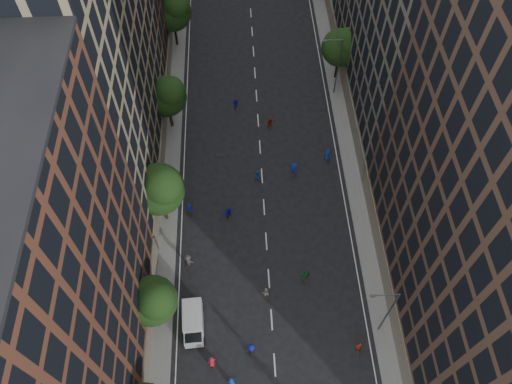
% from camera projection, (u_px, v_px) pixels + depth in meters
% --- Properties ---
extents(ground, '(240.00, 240.00, 0.00)m').
position_uv_depth(ground, '(258.00, 123.00, 65.23)').
color(ground, black).
rests_on(ground, ground).
extents(sidewalk_left, '(4.00, 105.00, 0.15)m').
position_uv_depth(sidewalk_left, '(169.00, 85.00, 69.03)').
color(sidewalk_left, slate).
rests_on(sidewalk_left, ground).
extents(sidewalk_right, '(4.00, 105.00, 0.15)m').
position_uv_depth(sidewalk_right, '(341.00, 79.00, 69.67)').
color(sidewalk_right, slate).
rests_on(sidewalk_right, ground).
extents(bldg_left_a, '(14.00, 22.00, 30.00)m').
position_uv_depth(bldg_left_a, '(18.00, 294.00, 36.11)').
color(bldg_left_a, brown).
rests_on(bldg_left_a, ground).
extents(bldg_left_b, '(14.00, 26.00, 34.00)m').
position_uv_depth(bldg_left_b, '(64.00, 50.00, 47.82)').
color(bldg_left_b, '#8C7A5B').
rests_on(bldg_left_b, ground).
extents(tree_left_1, '(4.80, 4.80, 8.21)m').
position_uv_depth(tree_left_1, '(153.00, 301.00, 45.76)').
color(tree_left_1, black).
rests_on(tree_left_1, ground).
extents(tree_left_2, '(5.60, 5.60, 9.45)m').
position_uv_depth(tree_left_2, '(160.00, 188.00, 51.76)').
color(tree_left_2, black).
rests_on(tree_left_2, ground).
extents(tree_left_3, '(5.00, 5.00, 8.58)m').
position_uv_depth(tree_left_3, '(167.00, 95.00, 60.03)').
color(tree_left_3, black).
rests_on(tree_left_3, ground).
extents(tree_left_4, '(5.40, 5.40, 9.08)m').
position_uv_depth(tree_left_4, '(173.00, 10.00, 68.70)').
color(tree_left_4, black).
rests_on(tree_left_4, ground).
extents(tree_right_a, '(5.00, 5.00, 8.39)m').
position_uv_depth(tree_right_a, '(342.00, 46.00, 65.24)').
color(tree_right_a, black).
rests_on(tree_right_a, ground).
extents(streetlamp_near, '(2.64, 0.22, 9.06)m').
position_uv_depth(streetlamp_near, '(387.00, 311.00, 45.62)').
color(streetlamp_near, '#595B60').
rests_on(streetlamp_near, ground).
extents(streetlamp_far, '(2.64, 0.22, 9.06)m').
position_uv_depth(streetlamp_far, '(337.00, 64.00, 64.01)').
color(streetlamp_far, '#595B60').
rests_on(streetlamp_far, ground).
extents(cargo_van, '(2.26, 4.46, 2.32)m').
position_uv_depth(cargo_van, '(193.00, 322.00, 49.07)').
color(cargo_van, silver).
rests_on(cargo_van, ground).
extents(skater_0, '(0.87, 0.71, 1.55)m').
position_uv_depth(skater_0, '(232.00, 382.00, 46.35)').
color(skater_0, '#1638B3').
rests_on(skater_0, ground).
extents(skater_3, '(1.20, 0.87, 1.67)m').
position_uv_depth(skater_3, '(251.00, 349.00, 47.98)').
color(skater_3, '#11188E').
rests_on(skater_3, ground).
extents(skater_6, '(1.04, 0.88, 1.82)m').
position_uv_depth(skater_6, '(212.00, 362.00, 47.23)').
color(skater_6, '#AB1C33').
rests_on(skater_6, ground).
extents(skater_7, '(0.65, 0.44, 1.74)m').
position_uv_depth(skater_7, '(359.00, 347.00, 48.05)').
color(skater_7, maroon).
rests_on(skater_7, ground).
extents(skater_8, '(0.82, 0.70, 1.50)m').
position_uv_depth(skater_8, '(266.00, 292.00, 51.30)').
color(skater_8, silver).
rests_on(skater_8, ground).
extents(skater_9, '(1.36, 1.06, 1.85)m').
position_uv_depth(skater_9, '(188.00, 261.00, 53.12)').
color(skater_9, '#3D3C41').
rests_on(skater_9, ground).
extents(skater_10, '(1.19, 0.69, 1.90)m').
position_uv_depth(skater_10, '(305.00, 276.00, 52.11)').
color(skater_10, '#1F683C').
rests_on(skater_10, ground).
extents(skater_11, '(1.59, 1.07, 1.64)m').
position_uv_depth(skater_11, '(228.00, 213.00, 56.59)').
color(skater_11, '#2016B7').
rests_on(skater_11, ground).
extents(skater_12, '(0.95, 0.71, 1.76)m').
position_uv_depth(skater_12, '(328.00, 155.00, 61.18)').
color(skater_12, '#123499').
rests_on(skater_12, ground).
extents(skater_13, '(0.74, 0.61, 1.75)m').
position_uv_depth(skater_13, '(190.00, 208.00, 56.88)').
color(skater_13, '#162CB4').
rests_on(skater_13, ground).
extents(skater_14, '(0.91, 0.78, 1.64)m').
position_uv_depth(skater_14, '(257.00, 176.00, 59.46)').
color(skater_14, '#1654B4').
rests_on(skater_14, ground).
extents(skater_15, '(1.35, 1.04, 1.85)m').
position_uv_depth(skater_15, '(294.00, 169.00, 59.88)').
color(skater_15, '#122599').
rests_on(skater_15, ground).
extents(skater_16, '(1.06, 0.69, 1.67)m').
position_uv_depth(skater_16, '(236.00, 104.00, 66.02)').
color(skater_16, '#1816B3').
rests_on(skater_16, ground).
extents(skater_17, '(1.46, 0.81, 1.50)m').
position_uv_depth(skater_17, '(270.00, 123.00, 64.24)').
color(skater_17, '#A0291A').
rests_on(skater_17, ground).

